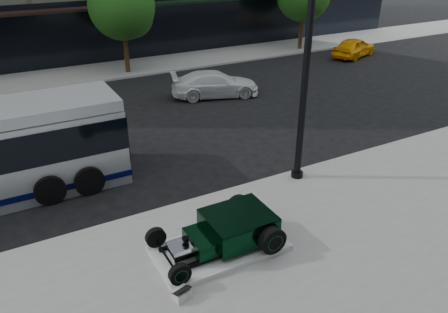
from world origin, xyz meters
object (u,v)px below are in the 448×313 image
white_sedan (215,84)px  hot_rod (231,228)px  yellow_taxi (354,47)px  lamppost (305,80)px

white_sedan → hot_rod: bearing=171.0°
white_sedan → yellow_taxi: 12.62m
white_sedan → yellow_taxi: (12.30, 2.84, 0.01)m
lamppost → yellow_taxi: lamppost is taller
white_sedan → lamppost: bearing=-173.3°
lamppost → white_sedan: size_ratio=1.64×
hot_rod → yellow_taxi: (17.77, 14.21, -0.03)m
lamppost → yellow_taxi: 18.60m
hot_rod → yellow_taxi: yellow_taxi is taller
hot_rod → lamppost: size_ratio=0.44×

